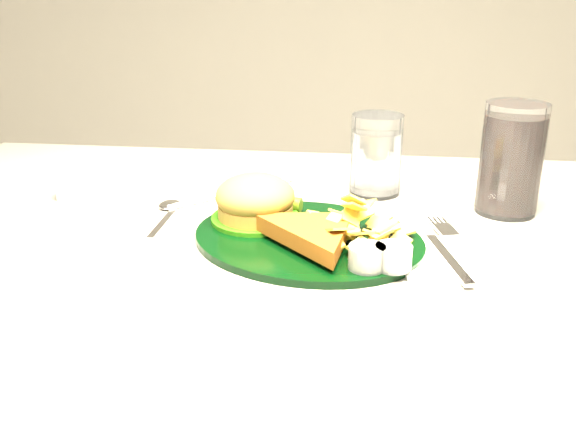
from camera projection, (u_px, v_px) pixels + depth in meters
name	position (u px, v px, depth m)	size (l,w,h in m)	color
dinner_plate	(308.00, 218.00, 0.76)	(0.28, 0.24, 0.06)	black
water_glass	(376.00, 155.00, 0.92)	(0.07, 0.07, 0.12)	white
cola_glass	(511.00, 159.00, 0.84)	(0.08, 0.08, 0.15)	black
fork_napkin	(448.00, 255.00, 0.72)	(0.13, 0.17, 0.01)	white
spoon	(162.00, 222.00, 0.82)	(0.04, 0.13, 0.01)	silver
ramekin	(70.00, 190.00, 0.92)	(0.04, 0.04, 0.03)	white
wrapped_straw	(237.00, 191.00, 0.94)	(0.23, 0.08, 0.01)	white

